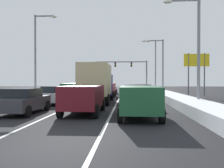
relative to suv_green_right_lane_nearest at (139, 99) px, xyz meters
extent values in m
plane|color=black|center=(-3.27, 11.69, -1.02)|extent=(120.00, 120.00, 0.00)
cube|color=silver|center=(-1.57, 16.19, -1.01)|extent=(0.14, 49.51, 0.01)
cube|color=silver|center=(-4.97, 16.19, -1.01)|extent=(0.14, 49.51, 0.01)
cube|color=white|center=(3.73, 16.19, -0.69)|extent=(2.12, 49.51, 0.64)
cube|color=white|center=(-10.27, 16.19, -0.70)|extent=(1.60, 49.51, 0.62)
cube|color=#1E5633|center=(0.00, 0.01, 0.03)|extent=(1.95, 4.90, 1.25)
cube|color=black|center=(0.00, -2.40, 0.30)|extent=(1.56, 0.06, 0.55)
cube|color=red|center=(-0.78, -2.39, -0.07)|extent=(0.20, 0.08, 0.28)
cube|color=red|center=(0.78, -2.39, -0.07)|extent=(0.20, 0.08, 0.28)
cylinder|color=black|center=(-0.96, 1.71, -0.65)|extent=(0.25, 0.74, 0.74)
cylinder|color=black|center=(0.95, 1.71, -0.65)|extent=(0.25, 0.74, 0.74)
cylinder|color=black|center=(-0.96, -1.69, -0.65)|extent=(0.25, 0.74, 0.74)
cylinder|color=black|center=(0.95, -1.69, -0.65)|extent=(0.25, 0.74, 0.74)
cube|color=black|center=(0.13, 7.24, 0.03)|extent=(1.95, 4.90, 1.25)
cube|color=black|center=(0.13, 4.83, 0.30)|extent=(1.56, 0.06, 0.55)
cube|color=red|center=(-0.65, 4.84, -0.07)|extent=(0.20, 0.08, 0.28)
cube|color=red|center=(0.91, 4.84, -0.07)|extent=(0.20, 0.08, 0.28)
cylinder|color=black|center=(-0.83, 8.94, -0.65)|extent=(0.25, 0.74, 0.74)
cylinder|color=black|center=(1.08, 8.94, -0.65)|extent=(0.25, 0.74, 0.74)
cylinder|color=black|center=(-0.83, 5.54, -0.65)|extent=(0.25, 0.74, 0.74)
cylinder|color=black|center=(1.08, 5.54, -0.65)|extent=(0.25, 0.74, 0.74)
cube|color=#937F60|center=(-0.06, 13.17, -0.39)|extent=(1.82, 4.50, 0.70)
cube|color=black|center=(-0.06, 13.02, 0.22)|extent=(1.64, 2.20, 0.55)
cube|color=red|center=(-0.75, 10.97, -0.27)|extent=(0.24, 0.08, 0.14)
cube|color=red|center=(0.63, 10.97, -0.27)|extent=(0.24, 0.08, 0.14)
cylinder|color=black|center=(-0.95, 14.72, -0.69)|extent=(0.22, 0.66, 0.66)
cylinder|color=black|center=(0.83, 14.72, -0.69)|extent=(0.22, 0.66, 0.66)
cylinder|color=black|center=(-0.95, 11.62, -0.69)|extent=(0.22, 0.66, 0.66)
cylinder|color=black|center=(0.83, 11.62, -0.69)|extent=(0.22, 0.66, 0.66)
cube|color=silver|center=(0.33, 20.11, -0.39)|extent=(1.82, 4.50, 0.70)
cube|color=black|center=(0.33, 19.96, 0.22)|extent=(1.64, 2.20, 0.55)
cube|color=red|center=(-0.37, 17.91, -0.27)|extent=(0.24, 0.08, 0.14)
cube|color=red|center=(1.02, 17.91, -0.27)|extent=(0.24, 0.08, 0.14)
cylinder|color=black|center=(-0.56, 21.66, -0.69)|extent=(0.22, 0.66, 0.66)
cylinder|color=black|center=(1.22, 21.66, -0.69)|extent=(0.22, 0.66, 0.66)
cylinder|color=black|center=(-0.56, 18.56, -0.69)|extent=(0.22, 0.66, 0.66)
cylinder|color=black|center=(1.22, 18.56, -0.69)|extent=(0.22, 0.66, 0.66)
cube|color=maroon|center=(-3.21, 1.36, 0.03)|extent=(1.95, 4.90, 1.25)
cube|color=black|center=(-3.21, -1.05, 0.30)|extent=(1.56, 0.06, 0.55)
cube|color=red|center=(-3.99, -1.04, -0.07)|extent=(0.20, 0.08, 0.28)
cube|color=red|center=(-2.43, -1.04, -0.07)|extent=(0.20, 0.08, 0.28)
cylinder|color=black|center=(-4.16, 3.06, -0.65)|extent=(0.25, 0.74, 0.74)
cylinder|color=black|center=(-2.25, 3.06, -0.65)|extent=(0.25, 0.74, 0.74)
cylinder|color=black|center=(-4.16, -0.34, -0.65)|extent=(0.25, 0.74, 0.74)
cylinder|color=black|center=(-2.25, -0.34, -0.65)|extent=(0.25, 0.74, 0.74)
cube|color=navy|center=(-3.34, 11.11, 0.54)|extent=(2.35, 2.20, 2.00)
cube|color=#D1C18C|center=(-3.34, 7.51, 1.04)|extent=(2.35, 5.00, 2.60)
cylinder|color=black|center=(-4.47, 11.41, -0.56)|extent=(0.28, 0.92, 0.92)
cylinder|color=black|center=(-2.22, 11.41, -0.56)|extent=(0.28, 0.92, 0.92)
cylinder|color=black|center=(-4.47, 6.01, -0.56)|extent=(0.28, 0.92, 0.92)
cylinder|color=black|center=(-2.22, 6.01, -0.56)|extent=(0.28, 0.92, 0.92)
cube|color=maroon|center=(-3.22, 16.67, 0.03)|extent=(1.95, 4.90, 1.25)
cube|color=black|center=(-3.22, 14.26, 0.30)|extent=(1.56, 0.06, 0.55)
cube|color=red|center=(-4.00, 14.27, -0.07)|extent=(0.20, 0.08, 0.28)
cube|color=red|center=(-2.44, 14.27, -0.07)|extent=(0.20, 0.08, 0.28)
cylinder|color=black|center=(-4.18, 18.37, -0.65)|extent=(0.25, 0.74, 0.74)
cylinder|color=black|center=(-2.27, 18.37, -0.65)|extent=(0.25, 0.74, 0.74)
cylinder|color=black|center=(-4.18, 14.97, -0.65)|extent=(0.25, 0.74, 0.74)
cylinder|color=black|center=(-2.27, 14.97, -0.65)|extent=(0.25, 0.74, 0.74)
cube|color=slate|center=(-3.25, 23.32, -0.39)|extent=(1.82, 4.50, 0.70)
cube|color=black|center=(-3.25, 23.17, 0.22)|extent=(1.64, 2.20, 0.55)
cube|color=red|center=(-3.94, 21.12, -0.27)|extent=(0.24, 0.08, 0.14)
cube|color=red|center=(-2.56, 21.12, -0.27)|extent=(0.24, 0.08, 0.14)
cylinder|color=black|center=(-4.14, 24.87, -0.69)|extent=(0.22, 0.66, 0.66)
cylinder|color=black|center=(-2.36, 24.87, -0.69)|extent=(0.22, 0.66, 0.66)
cylinder|color=black|center=(-4.14, 21.77, -0.69)|extent=(0.22, 0.66, 0.66)
cylinder|color=black|center=(-2.36, 21.77, -0.69)|extent=(0.22, 0.66, 0.66)
cube|color=#38383D|center=(-6.82, 1.24, -0.39)|extent=(1.82, 4.50, 0.70)
cube|color=black|center=(-6.82, 1.09, 0.22)|extent=(1.64, 2.20, 0.55)
cube|color=red|center=(-6.12, -0.96, -0.27)|extent=(0.24, 0.08, 0.14)
cylinder|color=black|center=(-7.71, 2.79, -0.69)|extent=(0.22, 0.66, 0.66)
cylinder|color=black|center=(-5.93, 2.79, -0.69)|extent=(0.22, 0.66, 0.66)
cylinder|color=black|center=(-5.93, -0.31, -0.69)|extent=(0.22, 0.66, 0.66)
cube|color=#B7BABF|center=(-6.69, 7.09, -0.39)|extent=(1.82, 4.50, 0.70)
cube|color=black|center=(-6.69, 6.94, 0.22)|extent=(1.64, 2.20, 0.55)
cube|color=red|center=(-7.38, 4.89, -0.27)|extent=(0.24, 0.08, 0.14)
cube|color=red|center=(-5.99, 4.89, -0.27)|extent=(0.24, 0.08, 0.14)
cylinder|color=black|center=(-7.58, 8.64, -0.69)|extent=(0.22, 0.66, 0.66)
cylinder|color=black|center=(-5.80, 8.64, -0.69)|extent=(0.22, 0.66, 0.66)
cylinder|color=black|center=(-7.58, 5.54, -0.69)|extent=(0.22, 0.66, 0.66)
cylinder|color=black|center=(-5.80, 5.54, -0.69)|extent=(0.22, 0.66, 0.66)
cube|color=#1E5633|center=(-6.47, 13.53, 0.03)|extent=(1.95, 4.90, 1.25)
cube|color=black|center=(-6.47, 11.12, 0.30)|extent=(1.56, 0.06, 0.55)
cube|color=red|center=(-7.25, 11.13, -0.07)|extent=(0.20, 0.08, 0.28)
cube|color=red|center=(-5.69, 11.13, -0.07)|extent=(0.20, 0.08, 0.28)
cylinder|color=black|center=(-7.42, 15.23, -0.65)|extent=(0.25, 0.74, 0.74)
cylinder|color=black|center=(-5.51, 15.23, -0.65)|extent=(0.25, 0.74, 0.74)
cylinder|color=black|center=(-7.42, 11.83, -0.65)|extent=(0.25, 0.74, 0.74)
cylinder|color=black|center=(-5.51, 11.83, -0.65)|extent=(0.25, 0.74, 0.74)
cube|color=black|center=(-6.59, 19.58, -0.39)|extent=(1.82, 4.50, 0.70)
cube|color=black|center=(-6.59, 19.43, 0.22)|extent=(1.64, 2.20, 0.55)
cube|color=red|center=(-7.28, 17.38, -0.27)|extent=(0.24, 0.08, 0.14)
cube|color=red|center=(-5.89, 17.38, -0.27)|extent=(0.24, 0.08, 0.14)
cylinder|color=black|center=(-7.48, 21.13, -0.69)|extent=(0.22, 0.66, 0.66)
cylinder|color=black|center=(-5.70, 21.13, -0.69)|extent=(0.22, 0.66, 0.66)
cylinder|color=black|center=(-7.48, 18.03, -0.69)|extent=(0.22, 0.66, 0.66)
cylinder|color=black|center=(-5.70, 18.03, -0.69)|extent=(0.22, 0.66, 0.66)
cylinder|color=slate|center=(3.33, 38.70, 2.08)|extent=(0.28, 0.28, 6.20)
cube|color=slate|center=(-2.07, 38.70, 4.93)|extent=(10.80, 0.20, 0.20)
cube|color=black|center=(0.13, 38.70, 4.36)|extent=(0.34, 0.34, 0.95)
sphere|color=#4C0A0A|center=(0.13, 38.51, 4.64)|extent=(0.22, 0.22, 0.22)
sphere|color=#F2AD14|center=(0.13, 38.51, 4.36)|extent=(0.22, 0.22, 0.22)
sphere|color=#0C3819|center=(0.13, 38.51, 4.07)|extent=(0.22, 0.22, 0.22)
cube|color=black|center=(-3.27, 38.70, 4.36)|extent=(0.34, 0.34, 0.95)
sphere|color=#4C0A0A|center=(-3.27, 38.51, 4.64)|extent=(0.22, 0.22, 0.22)
sphere|color=#F2AD14|center=(-3.27, 38.51, 4.36)|extent=(0.22, 0.22, 0.22)
sphere|color=#0C3819|center=(-3.27, 38.51, 4.07)|extent=(0.22, 0.22, 0.22)
cube|color=black|center=(-6.67, 38.70, 4.36)|extent=(0.34, 0.34, 0.95)
sphere|color=#4C0A0A|center=(-6.67, 38.51, 4.64)|extent=(0.22, 0.22, 0.22)
sphere|color=#F2AD14|center=(-6.67, 38.51, 4.36)|extent=(0.22, 0.22, 0.22)
sphere|color=#0C3819|center=(-6.67, 38.51, 4.07)|extent=(0.22, 0.22, 0.22)
cylinder|color=gray|center=(4.47, 4.94, 2.94)|extent=(0.22, 0.22, 7.91)
cube|color=gray|center=(3.37, 4.94, 6.74)|extent=(2.20, 0.14, 0.14)
ellipsoid|color=#EAE5C6|center=(2.27, 4.94, 6.64)|extent=(0.70, 0.36, 0.24)
cylinder|color=gray|center=(4.49, 22.94, 2.96)|extent=(0.22, 0.22, 7.96)
cube|color=gray|center=(3.39, 22.94, 6.79)|extent=(2.20, 0.14, 0.14)
ellipsoid|color=#EAE5C6|center=(2.29, 22.94, 6.69)|extent=(0.70, 0.36, 0.24)
cylinder|color=gray|center=(4.43, 31.94, 3.68)|extent=(0.22, 0.22, 9.39)
cube|color=gray|center=(3.33, 31.94, 8.22)|extent=(2.20, 0.14, 0.14)
ellipsoid|color=#EAE5C6|center=(2.23, 31.94, 8.12)|extent=(0.70, 0.36, 0.24)
cylinder|color=gray|center=(-11.08, 14.07, 3.69)|extent=(0.22, 0.22, 9.41)
cube|color=gray|center=(-9.98, 14.07, 8.25)|extent=(2.20, 0.14, 0.14)
ellipsoid|color=#EAE5C6|center=(-8.88, 14.07, 8.15)|extent=(0.70, 0.36, 0.24)
cylinder|color=#59595B|center=(7.16, 18.87, 1.73)|extent=(0.16, 0.16, 5.50)
cylinder|color=#59595B|center=(9.16, 18.87, 1.73)|extent=(0.16, 0.16, 5.50)
cube|color=yellow|center=(8.16, 18.87, 3.58)|extent=(3.20, 0.12, 1.60)
camera|label=1|loc=(-0.60, -12.91, 0.95)|focal=39.03mm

